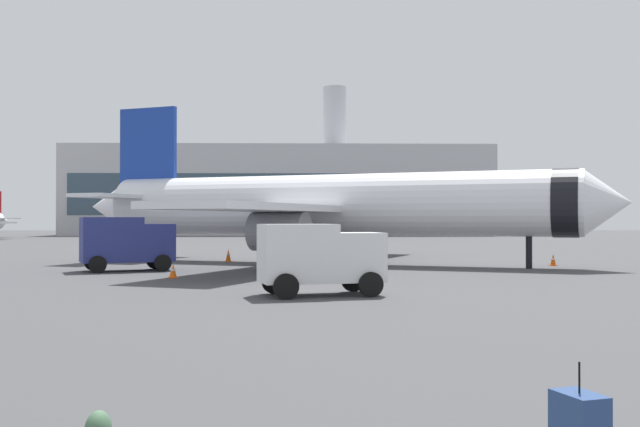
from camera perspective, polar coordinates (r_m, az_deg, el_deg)
name	(u,v)px	position (r m, az deg, el deg)	size (l,w,h in m)	color
airplane_at_gate	(327,206)	(46.61, 0.54, 0.61)	(34.16, 31.35, 10.50)	white
service_truck	(126,241)	(41.50, -14.61, -2.06)	(5.27, 3.92, 2.90)	navy
cargo_van	(319,256)	(27.10, -0.05, -3.24)	(4.75, 3.19, 2.60)	white
safety_cone_near	(553,260)	(47.05, 17.40, -3.40)	(0.44, 0.44, 0.71)	#F2590C
safety_cone_mid	(228,255)	(49.69, -7.03, -3.20)	(0.44, 0.44, 0.83)	#F2590C
safety_cone_far	(173,271)	(36.10, -11.17, -4.34)	(0.44, 0.44, 0.66)	#F2590C
safety_cone_outer	(265,256)	(49.52, -4.21, -3.26)	(0.44, 0.44, 0.75)	#F2590C
rolling_suitcase	(579,424)	(9.41, 19.23, -14.92)	(0.57, 0.73, 1.10)	navy
terminal_building	(281,192)	(141.79, -3.02, 1.69)	(76.84, 24.00, 28.15)	#B2B2B7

